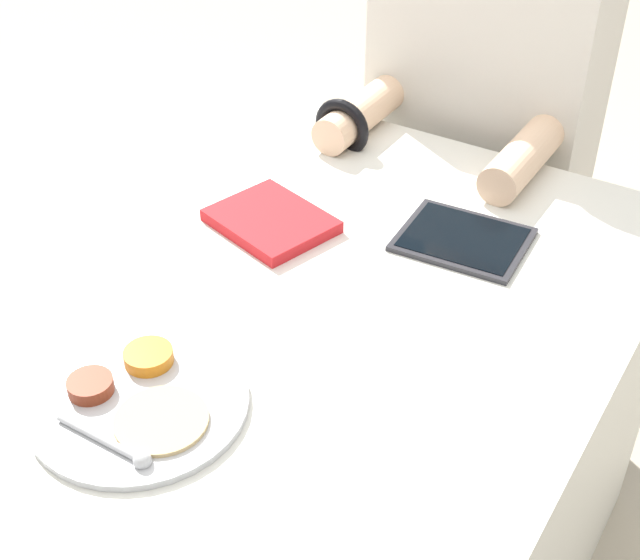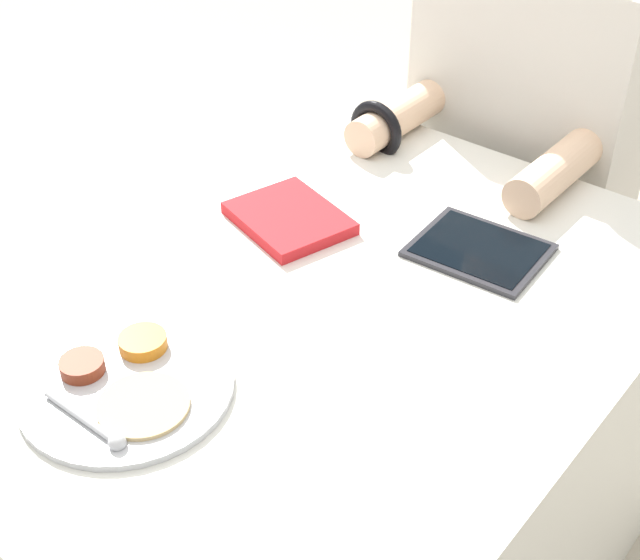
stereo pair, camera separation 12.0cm
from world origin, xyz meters
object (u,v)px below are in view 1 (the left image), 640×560
object	(u,v)px
thali_tray	(138,401)
person_diner	(473,183)
red_notebook	(271,222)
tablet_device	(463,239)

from	to	relation	value
thali_tray	person_diner	xyz separation A→B (m)	(0.03, 0.98, -0.18)
red_notebook	tablet_device	xyz separation A→B (m)	(0.28, 0.12, -0.00)
red_notebook	thali_tray	bearing A→B (deg)	-78.09
thali_tray	tablet_device	size ratio (longest dim) A/B	1.33
tablet_device	person_diner	distance (m)	0.50
red_notebook	person_diner	xyz separation A→B (m)	(0.12, 0.56, -0.18)
thali_tray	red_notebook	distance (m)	0.43
person_diner	red_notebook	bearing A→B (deg)	-101.63
thali_tray	tablet_device	distance (m)	0.57
thali_tray	red_notebook	size ratio (longest dim) A/B	1.26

